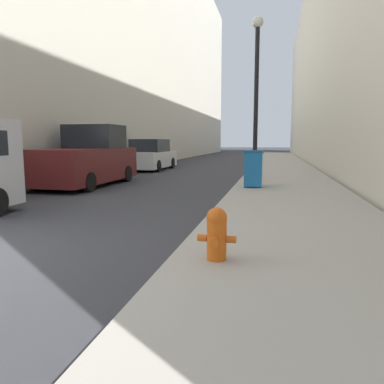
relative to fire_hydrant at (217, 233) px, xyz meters
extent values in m
cube|color=#9E998E|center=(1.18, 17.21, -0.42)|extent=(3.59, 60.00, 0.14)
cube|color=beige|center=(-13.70, 25.21, 9.59)|extent=(12.00, 60.00, 20.16)
cylinder|color=#D15614|center=(0.00, 0.01, -0.10)|extent=(0.25, 0.25, 0.49)
sphere|color=#D15614|center=(0.00, 0.01, 0.19)|extent=(0.26, 0.26, 0.26)
cylinder|color=#D15614|center=(0.00, 0.01, 0.27)|extent=(0.07, 0.07, 0.06)
cylinder|color=#D15614|center=(0.00, -0.18, -0.08)|extent=(0.11, 0.12, 0.11)
cylinder|color=#D15614|center=(-0.18, 0.01, -0.08)|extent=(0.12, 0.09, 0.09)
cylinder|color=#D15614|center=(0.18, 0.01, -0.08)|extent=(0.12, 0.09, 0.09)
cube|color=#19609E|center=(0.03, 7.82, 0.22)|extent=(0.56, 0.65, 1.08)
cube|color=navy|center=(0.03, 7.82, 0.80)|extent=(0.58, 0.66, 0.08)
cylinder|color=black|center=(-0.21, 8.10, -0.27)|extent=(0.05, 0.16, 0.16)
cylinder|color=black|center=(0.27, 8.10, -0.27)|extent=(0.05, 0.16, 0.16)
cylinder|color=black|center=(-0.11, 11.40, -0.23)|extent=(0.34, 0.34, 0.25)
cylinder|color=black|center=(-0.11, 11.40, 2.67)|extent=(0.18, 0.18, 6.04)
sphere|color=silver|center=(-0.11, 11.40, 5.87)|extent=(0.46, 0.46, 0.46)
cube|color=#561919|center=(-6.15, 8.08, 0.28)|extent=(2.12, 5.15, 1.19)
cube|color=black|center=(-6.15, 8.98, 1.32)|extent=(1.95, 1.65, 0.88)
cylinder|color=black|center=(-7.14, 9.68, -0.17)|extent=(0.24, 0.64, 0.64)
cylinder|color=black|center=(-5.16, 9.68, -0.17)|extent=(0.24, 0.64, 0.64)
cylinder|color=black|center=(-7.14, 6.49, -0.17)|extent=(0.24, 0.64, 0.64)
cylinder|color=black|center=(-5.16, 6.49, -0.17)|extent=(0.24, 0.64, 0.64)
cube|color=silver|center=(-6.27, 16.00, 0.11)|extent=(1.89, 4.78, 0.88)
cube|color=#1E2328|center=(-6.27, 16.00, 0.90)|extent=(1.66, 2.48, 0.71)
cylinder|color=black|center=(-7.14, 17.44, -0.17)|extent=(0.24, 0.64, 0.64)
cylinder|color=black|center=(-5.39, 17.44, -0.17)|extent=(0.24, 0.64, 0.64)
cylinder|color=black|center=(-7.14, 14.57, -0.17)|extent=(0.24, 0.64, 0.64)
cylinder|color=black|center=(-5.39, 14.57, -0.17)|extent=(0.24, 0.64, 0.64)
camera|label=1|loc=(0.68, -4.55, 1.14)|focal=35.00mm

